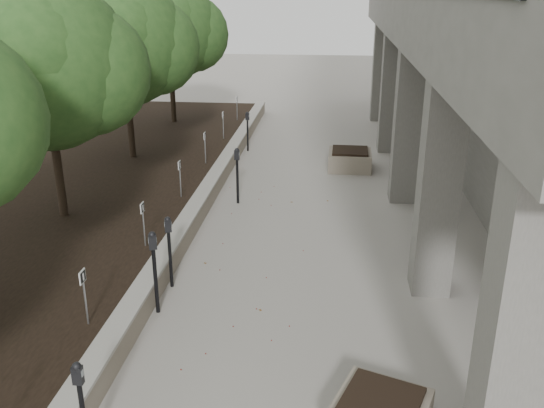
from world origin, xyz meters
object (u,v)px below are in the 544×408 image
at_px(parking_meter_3, 170,252).
at_px(parking_meter_5, 248,131).
at_px(parking_meter_4, 237,176).
at_px(parking_meter_2, 155,273).
at_px(planter_back, 350,159).
at_px(crabapple_tree_3, 49,100).
at_px(crabapple_tree_4, 125,69).
at_px(crabapple_tree_5, 170,51).

bearing_deg(parking_meter_3, parking_meter_5, 68.26).
bearing_deg(parking_meter_5, parking_meter_4, -71.26).
bearing_deg(parking_meter_2, planter_back, 47.17).
relative_size(crabapple_tree_3, crabapple_tree_4, 1.00).
bearing_deg(crabapple_tree_4, parking_meter_5, 36.26).
relative_size(crabapple_tree_5, parking_meter_4, 3.56).
height_order(crabapple_tree_3, parking_meter_3, crabapple_tree_3).
distance_m(crabapple_tree_5, parking_meter_2, 13.98).
bearing_deg(parking_meter_5, crabapple_tree_4, -130.29).
xyz_separation_m(crabapple_tree_3, parking_meter_4, (3.80, 2.24, -2.36)).
bearing_deg(parking_meter_5, parking_meter_3, -76.94).
relative_size(crabapple_tree_4, planter_back, 4.09).
xyz_separation_m(crabapple_tree_4, parking_meter_2, (3.25, -8.40, -2.33)).
height_order(crabapple_tree_5, parking_meter_5, crabapple_tree_5).
bearing_deg(parking_meter_3, crabapple_tree_5, 83.28).
bearing_deg(parking_meter_5, crabapple_tree_3, -100.60).
xyz_separation_m(crabapple_tree_4, parking_meter_5, (3.32, 2.43, -2.42)).
xyz_separation_m(crabapple_tree_3, parking_meter_3, (3.25, -2.44, -2.39)).
xyz_separation_m(crabapple_tree_4, crabapple_tree_5, (0.00, 5.00, 0.00)).
relative_size(parking_meter_5, planter_back, 1.05).
bearing_deg(parking_meter_3, planter_back, 44.89).
distance_m(parking_meter_2, parking_meter_5, 10.83).
bearing_deg(parking_meter_2, parking_meter_3, 68.68).
bearing_deg(parking_meter_5, planter_back, -12.82).
bearing_deg(parking_meter_4, parking_meter_3, -92.02).
distance_m(crabapple_tree_3, parking_meter_5, 8.49).
bearing_deg(crabapple_tree_4, crabapple_tree_5, 90.00).
xyz_separation_m(parking_meter_4, parking_meter_5, (-0.48, 5.19, -0.07)).
distance_m(crabapple_tree_3, planter_back, 9.33).
xyz_separation_m(crabapple_tree_5, parking_meter_4, (3.80, -7.76, -2.36)).
xyz_separation_m(crabapple_tree_4, parking_meter_3, (3.25, -7.44, -2.39)).
height_order(crabapple_tree_5, parking_meter_4, crabapple_tree_5).
height_order(crabapple_tree_3, planter_back, crabapple_tree_3).
distance_m(crabapple_tree_3, crabapple_tree_4, 5.00).
xyz_separation_m(parking_meter_3, planter_back, (3.58, 8.14, -0.42)).
height_order(crabapple_tree_4, planter_back, crabapple_tree_4).
bearing_deg(crabapple_tree_4, parking_meter_4, -35.99).
bearing_deg(crabapple_tree_5, parking_meter_4, -63.92).
bearing_deg(parking_meter_4, crabapple_tree_3, -144.80).
bearing_deg(parking_meter_4, crabapple_tree_5, 120.72).
relative_size(crabapple_tree_4, parking_meter_5, 3.91).
distance_m(crabapple_tree_4, planter_back, 7.42).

